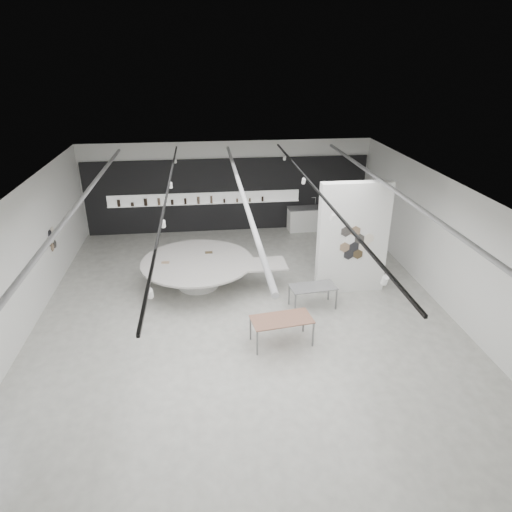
{
  "coord_description": "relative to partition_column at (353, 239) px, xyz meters",
  "views": [
    {
      "loc": [
        -1.05,
        -11.69,
        7.15
      ],
      "look_at": [
        0.49,
        1.2,
        1.27
      ],
      "focal_mm": 32.0,
      "sensor_mm": 36.0,
      "label": 1
    }
  ],
  "objects": [
    {
      "name": "display_island",
      "position": [
        -4.78,
        0.81,
        -1.2
      ],
      "size": [
        4.71,
        3.72,
        0.93
      ],
      "rotation": [
        0.0,
        0.0,
        0.02
      ],
      "color": "white",
      "rests_on": "ground"
    },
    {
      "name": "sample_table_wood",
      "position": [
        -2.67,
        -2.68,
        -1.11
      ],
      "size": [
        1.68,
        1.01,
        0.75
      ],
      "rotation": [
        0.0,
        0.0,
        0.14
      ],
      "color": "#885A46",
      "rests_on": "ground"
    },
    {
      "name": "kitchen_counter",
      "position": [
        -0.1,
        5.51,
        -1.29
      ],
      "size": [
        1.82,
        0.78,
        1.41
      ],
      "rotation": [
        0.0,
        0.0,
        0.05
      ],
      "color": "white",
      "rests_on": "ground"
    },
    {
      "name": "partition_column",
      "position": [
        0.0,
        0.0,
        0.0
      ],
      "size": [
        2.2,
        0.38,
        3.6
      ],
      "color": "white",
      "rests_on": "ground"
    },
    {
      "name": "room",
      "position": [
        -3.59,
        -1.0,
        0.27
      ],
      "size": [
        12.02,
        14.02,
        3.82
      ],
      "color": "#B9B9AF",
      "rests_on": "ground"
    },
    {
      "name": "back_wall_display",
      "position": [
        -3.59,
        5.94,
        -0.26
      ],
      "size": [
        11.8,
        0.27,
        3.1
      ],
      "color": "black",
      "rests_on": "ground"
    },
    {
      "name": "sample_table_stone",
      "position": [
        -1.42,
        -0.94,
        -1.16
      ],
      "size": [
        1.44,
        0.84,
        0.7
      ],
      "rotation": [
        0.0,
        0.0,
        0.12
      ],
      "color": "slate",
      "rests_on": "ground"
    }
  ]
}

